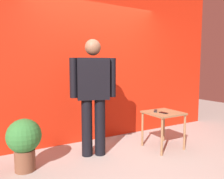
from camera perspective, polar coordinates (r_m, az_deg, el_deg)
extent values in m
plane|color=#9E9991|center=(3.30, 5.65, -18.32)|extent=(12.00, 12.00, 0.00)
cube|color=red|center=(4.08, -4.21, 8.41)|extent=(5.58, 0.12, 3.06)
cylinder|color=black|center=(3.38, -6.54, -9.87)|extent=(0.21, 0.21, 0.87)
cylinder|color=black|center=(3.40, -3.15, -9.75)|extent=(0.21, 0.21, 0.87)
cube|color=black|center=(3.27, -4.95, 2.80)|extent=(0.52, 0.37, 0.61)
cube|color=#2D4784|center=(3.39, -5.17, 3.43)|extent=(0.13, 0.05, 0.52)
cube|color=#C68CB7|center=(3.40, -5.18, 3.12)|extent=(0.05, 0.02, 0.47)
cylinder|color=black|center=(3.25, -10.00, 2.99)|extent=(0.15, 0.15, 0.58)
cylinder|color=black|center=(3.31, 0.00, 3.13)|extent=(0.15, 0.15, 0.58)
sphere|color=brown|center=(3.28, -5.03, 10.91)|extent=(0.24, 0.24, 0.24)
cube|color=olive|center=(3.73, 13.27, -5.95)|extent=(0.54, 0.54, 0.03)
cylinder|color=olive|center=(3.47, 12.90, -12.03)|extent=(0.04, 0.04, 0.58)
cylinder|color=olive|center=(3.80, 18.41, -10.60)|extent=(0.04, 0.04, 0.58)
cylinder|color=olive|center=(3.83, 7.94, -10.24)|extent=(0.04, 0.04, 0.58)
cylinder|color=olive|center=(4.13, 13.37, -9.15)|extent=(0.04, 0.04, 0.58)
cube|color=black|center=(3.64, 13.29, -5.92)|extent=(0.09, 0.15, 0.01)
cube|color=black|center=(3.74, 11.27, -5.49)|extent=(0.15, 0.15, 0.02)
cylinder|color=brown|center=(3.20, -21.76, -16.74)|extent=(0.26, 0.26, 0.28)
sphere|color=#2D7233|center=(3.09, -21.99, -11.12)|extent=(0.44, 0.44, 0.44)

